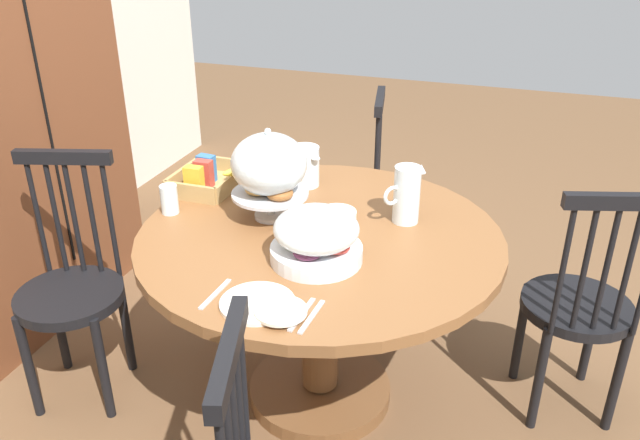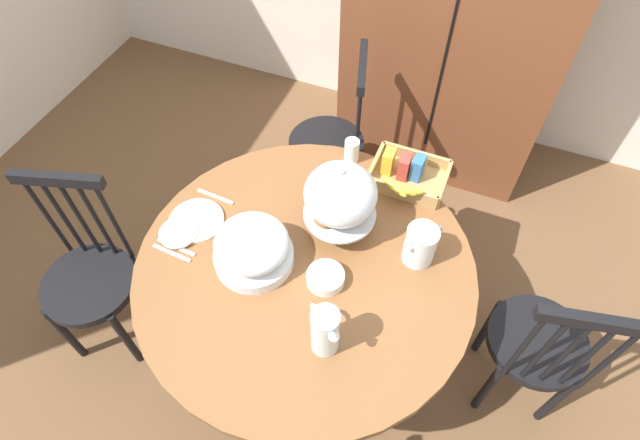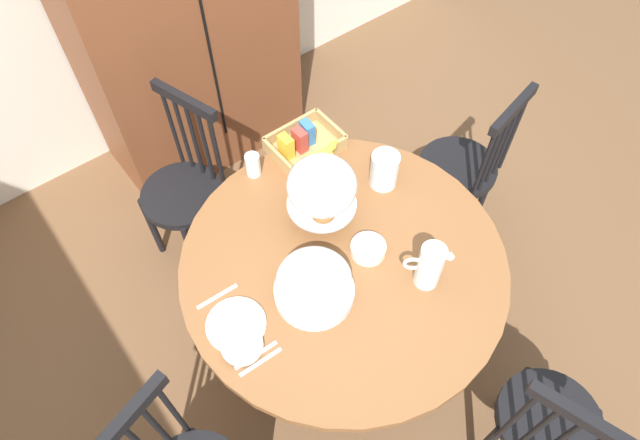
{
  "view_description": "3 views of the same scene",
  "coord_description": "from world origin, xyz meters",
  "px_view_note": "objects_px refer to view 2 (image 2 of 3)",
  "views": [
    {
      "loc": [
        -1.97,
        -0.71,
        1.8
      ],
      "look_at": [
        -0.07,
        -0.06,
        0.79
      ],
      "focal_mm": 36.23,
      "sensor_mm": 36.0,
      "label": 1
    },
    {
      "loc": [
        0.37,
        -0.98,
        2.38
      ],
      "look_at": [
        -0.07,
        0.09,
        0.84
      ],
      "focal_mm": 28.78,
      "sensor_mm": 36.0,
      "label": 2
    },
    {
      "loc": [
        -0.83,
        -0.87,
        2.58
      ],
      "look_at": [
        -0.07,
        0.09,
        0.84
      ],
      "focal_mm": 30.72,
      "sensor_mm": 36.0,
      "label": 3
    }
  ],
  "objects_px": {
    "pastry_stand_with_dome": "(340,196)",
    "orange_juice_pitcher": "(420,246)",
    "windsor_chair_near_window": "(538,346)",
    "windsor_chair_by_cabinet": "(331,144)",
    "china_plate_large": "(196,220)",
    "cereal_bowl": "(326,278)",
    "wooden_armoire": "(463,6)",
    "windsor_chair_facing_door": "(91,279)",
    "china_plate_small": "(178,233)",
    "drinking_glass": "(352,151)",
    "cereal_basket": "(406,174)",
    "milk_pitcher": "(325,332)",
    "fruit_platter_covered": "(252,248)",
    "dining_table": "(306,291)"
  },
  "relations": [
    {
      "from": "windsor_chair_near_window",
      "to": "drinking_glass",
      "type": "bearing_deg",
      "value": 156.53
    },
    {
      "from": "milk_pitcher",
      "to": "drinking_glass",
      "type": "bearing_deg",
      "value": 104.26
    },
    {
      "from": "windsor_chair_by_cabinet",
      "to": "windsor_chair_facing_door",
      "type": "bearing_deg",
      "value": -119.59
    },
    {
      "from": "china_plate_large",
      "to": "drinking_glass",
      "type": "xyz_separation_m",
      "value": [
        0.46,
        0.55,
        0.05
      ]
    },
    {
      "from": "pastry_stand_with_dome",
      "to": "milk_pitcher",
      "type": "distance_m",
      "value": 0.5
    },
    {
      "from": "windsor_chair_by_cabinet",
      "to": "orange_juice_pitcher",
      "type": "bearing_deg",
      "value": -48.65
    },
    {
      "from": "windsor_chair_facing_door",
      "to": "orange_juice_pitcher",
      "type": "height_order",
      "value": "windsor_chair_facing_door"
    },
    {
      "from": "windsor_chair_near_window",
      "to": "windsor_chair_by_cabinet",
      "type": "height_order",
      "value": "same"
    },
    {
      "from": "windsor_chair_facing_door",
      "to": "cereal_bowl",
      "type": "distance_m",
      "value": 1.08
    },
    {
      "from": "windsor_chair_facing_door",
      "to": "drinking_glass",
      "type": "xyz_separation_m",
      "value": [
        0.88,
        0.83,
        0.34
      ]
    },
    {
      "from": "orange_juice_pitcher",
      "to": "drinking_glass",
      "type": "height_order",
      "value": "orange_juice_pitcher"
    },
    {
      "from": "wooden_armoire",
      "to": "drinking_glass",
      "type": "bearing_deg",
      "value": -102.89
    },
    {
      "from": "fruit_platter_covered",
      "to": "drinking_glass",
      "type": "xyz_separation_m",
      "value": [
        0.16,
        0.63,
        -0.03
      ]
    },
    {
      "from": "windsor_chair_near_window",
      "to": "milk_pitcher",
      "type": "relative_size",
      "value": 4.62
    },
    {
      "from": "pastry_stand_with_dome",
      "to": "china_plate_large",
      "type": "xyz_separation_m",
      "value": [
        -0.54,
        -0.18,
        -0.19
      ]
    },
    {
      "from": "orange_juice_pitcher",
      "to": "drinking_glass",
      "type": "relative_size",
      "value": 1.69
    },
    {
      "from": "fruit_platter_covered",
      "to": "china_plate_large",
      "type": "relative_size",
      "value": 1.36
    },
    {
      "from": "china_plate_small",
      "to": "cereal_bowl",
      "type": "bearing_deg",
      "value": 2.5
    },
    {
      "from": "china_plate_large",
      "to": "china_plate_small",
      "type": "height_order",
      "value": "china_plate_small"
    },
    {
      "from": "wooden_armoire",
      "to": "drinking_glass",
      "type": "xyz_separation_m",
      "value": [
        -0.22,
        -0.98,
        -0.19
      ]
    },
    {
      "from": "drinking_glass",
      "to": "pastry_stand_with_dome",
      "type": "bearing_deg",
      "value": -77.23
    },
    {
      "from": "china_plate_small",
      "to": "drinking_glass",
      "type": "bearing_deg",
      "value": 52.89
    },
    {
      "from": "pastry_stand_with_dome",
      "to": "orange_juice_pitcher",
      "type": "bearing_deg",
      "value": -2.44
    },
    {
      "from": "china_plate_small",
      "to": "drinking_glass",
      "type": "xyz_separation_m",
      "value": [
        0.48,
        0.64,
        0.04
      ]
    },
    {
      "from": "wooden_armoire",
      "to": "windsor_chair_facing_door",
      "type": "bearing_deg",
      "value": -121.39
    },
    {
      "from": "wooden_armoire",
      "to": "orange_juice_pitcher",
      "type": "xyz_separation_m",
      "value": [
        0.18,
        -1.36,
        -0.17
      ]
    },
    {
      "from": "wooden_armoire",
      "to": "dining_table",
      "type": "relative_size",
      "value": 1.52
    },
    {
      "from": "cereal_basket",
      "to": "china_plate_small",
      "type": "height_order",
      "value": "cereal_basket"
    },
    {
      "from": "windsor_chair_facing_door",
      "to": "china_plate_large",
      "type": "relative_size",
      "value": 4.43
    },
    {
      "from": "pastry_stand_with_dome",
      "to": "dining_table",
      "type": "bearing_deg",
      "value": -104.91
    },
    {
      "from": "windsor_chair_near_window",
      "to": "china_plate_large",
      "type": "relative_size",
      "value": 4.43
    },
    {
      "from": "pastry_stand_with_dome",
      "to": "orange_juice_pitcher",
      "type": "distance_m",
      "value": 0.35
    },
    {
      "from": "china_plate_small",
      "to": "drinking_glass",
      "type": "relative_size",
      "value": 1.36
    },
    {
      "from": "windsor_chair_near_window",
      "to": "cereal_bowl",
      "type": "distance_m",
      "value": 0.91
    },
    {
      "from": "dining_table",
      "to": "milk_pitcher",
      "type": "bearing_deg",
      "value": -54.65
    },
    {
      "from": "windsor_chair_near_window",
      "to": "cereal_bowl",
      "type": "bearing_deg",
      "value": -166.67
    },
    {
      "from": "windsor_chair_by_cabinet",
      "to": "fruit_platter_covered",
      "type": "height_order",
      "value": "windsor_chair_by_cabinet"
    },
    {
      "from": "milk_pitcher",
      "to": "cereal_bowl",
      "type": "bearing_deg",
      "value": 111.31
    },
    {
      "from": "china_plate_large",
      "to": "cereal_bowl",
      "type": "xyz_separation_m",
      "value": [
        0.58,
        -0.06,
        0.02
      ]
    },
    {
      "from": "cereal_basket",
      "to": "milk_pitcher",
      "type": "bearing_deg",
      "value": -92.91
    },
    {
      "from": "milk_pitcher",
      "to": "china_plate_small",
      "type": "bearing_deg",
      "value": 163.74
    },
    {
      "from": "china_plate_large",
      "to": "fruit_platter_covered",
      "type": "bearing_deg",
      "value": -14.44
    },
    {
      "from": "wooden_armoire",
      "to": "fruit_platter_covered",
      "type": "xyz_separation_m",
      "value": [
        -0.38,
        -1.61,
        -0.16
      ]
    },
    {
      "from": "cereal_basket",
      "to": "china_plate_large",
      "type": "bearing_deg",
      "value": -143.79
    },
    {
      "from": "milk_pitcher",
      "to": "orange_juice_pitcher",
      "type": "bearing_deg",
      "value": 67.14
    },
    {
      "from": "orange_juice_pitcher",
      "to": "china_plate_small",
      "type": "height_order",
      "value": "orange_juice_pitcher"
    },
    {
      "from": "windsor_chair_facing_door",
      "to": "windsor_chair_by_cabinet",
      "type": "bearing_deg",
      "value": 60.41
    },
    {
      "from": "china_plate_large",
      "to": "drinking_glass",
      "type": "relative_size",
      "value": 2.0
    },
    {
      "from": "windsor_chair_near_window",
      "to": "windsor_chair_by_cabinet",
      "type": "relative_size",
      "value": 1.0
    },
    {
      "from": "cereal_bowl",
      "to": "drinking_glass",
      "type": "bearing_deg",
      "value": 101.48
    }
  ]
}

